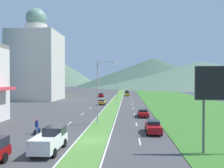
{
  "coord_description": "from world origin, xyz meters",
  "views": [
    {
      "loc": [
        3.84,
        -25.02,
        6.53
      ],
      "look_at": [
        -1.21,
        48.26,
        5.51
      ],
      "focal_mm": 37.33,
      "sensor_mm": 36.0,
      "label": 1
    }
  ],
  "objects_px": {
    "car_2": "(153,127)",
    "car_3": "(127,92)",
    "car_1": "(143,113)",
    "car_4": "(102,102)",
    "pickup_truck_0": "(51,140)",
    "street_lamp_near": "(100,88)",
    "street_lamp_mid": "(116,83)",
    "car_6": "(127,94)",
    "motorcycle_rider": "(37,128)",
    "billboard_roadside": "(223,88)",
    "car_0": "(101,95)"
  },
  "relations": [
    {
      "from": "street_lamp_near",
      "to": "street_lamp_mid",
      "type": "bearing_deg",
      "value": 88.59
    },
    {
      "from": "car_4",
      "to": "pickup_truck_0",
      "type": "bearing_deg",
      "value": 179.91
    },
    {
      "from": "street_lamp_near",
      "to": "car_6",
      "type": "height_order",
      "value": "street_lamp_near"
    },
    {
      "from": "car_0",
      "to": "car_6",
      "type": "distance_m",
      "value": 13.47
    },
    {
      "from": "car_2",
      "to": "car_3",
      "type": "bearing_deg",
      "value": -177.72
    },
    {
      "from": "street_lamp_near",
      "to": "motorcycle_rider",
      "type": "height_order",
      "value": "street_lamp_near"
    },
    {
      "from": "car_0",
      "to": "car_2",
      "type": "bearing_deg",
      "value": -167.6
    },
    {
      "from": "car_2",
      "to": "car_6",
      "type": "relative_size",
      "value": 0.91
    },
    {
      "from": "car_3",
      "to": "motorcycle_rider",
      "type": "height_order",
      "value": "motorcycle_rider"
    },
    {
      "from": "pickup_truck_0",
      "to": "car_6",
      "type": "bearing_deg",
      "value": -5.01
    },
    {
      "from": "car_6",
      "to": "motorcycle_rider",
      "type": "bearing_deg",
      "value": -8.5
    },
    {
      "from": "car_2",
      "to": "car_4",
      "type": "bearing_deg",
      "value": -163.11
    },
    {
      "from": "car_1",
      "to": "car_6",
      "type": "xyz_separation_m",
      "value": [
        -2.98,
        58.54,
        0.02
      ]
    },
    {
      "from": "car_6",
      "to": "pickup_truck_0",
      "type": "bearing_deg",
      "value": -5.01
    },
    {
      "from": "street_lamp_mid",
      "to": "motorcycle_rider",
      "type": "distance_m",
      "value": 38.17
    },
    {
      "from": "billboard_roadside",
      "to": "car_6",
      "type": "xyz_separation_m",
      "value": [
        -8.59,
        79.77,
        -5.19
      ]
    },
    {
      "from": "billboard_roadside",
      "to": "car_1",
      "type": "relative_size",
      "value": 1.81
    },
    {
      "from": "street_lamp_near",
      "to": "billboard_roadside",
      "type": "distance_m",
      "value": 18.24
    },
    {
      "from": "billboard_roadside",
      "to": "car_4",
      "type": "relative_size",
      "value": 1.81
    },
    {
      "from": "street_lamp_near",
      "to": "car_1",
      "type": "distance_m",
      "value": 11.62
    },
    {
      "from": "street_lamp_near",
      "to": "car_3",
      "type": "relative_size",
      "value": 2.2
    },
    {
      "from": "pickup_truck_0",
      "to": "motorcycle_rider",
      "type": "distance_m",
      "value": 7.67
    },
    {
      "from": "street_lamp_near",
      "to": "billboard_roadside",
      "type": "height_order",
      "value": "street_lamp_near"
    },
    {
      "from": "car_1",
      "to": "car_2",
      "type": "bearing_deg",
      "value": 1.7
    },
    {
      "from": "billboard_roadside",
      "to": "car_0",
      "type": "distance_m",
      "value": 74.1
    },
    {
      "from": "street_lamp_near",
      "to": "car_2",
      "type": "distance_m",
      "value": 10.13
    },
    {
      "from": "car_2",
      "to": "pickup_truck_0",
      "type": "relative_size",
      "value": 0.81
    },
    {
      "from": "car_3",
      "to": "street_lamp_near",
      "type": "bearing_deg",
      "value": -2.31
    },
    {
      "from": "street_lamp_near",
      "to": "pickup_truck_0",
      "type": "relative_size",
      "value": 1.75
    },
    {
      "from": "street_lamp_near",
      "to": "car_6",
      "type": "distance_m",
      "value": 66.84
    },
    {
      "from": "car_3",
      "to": "car_4",
      "type": "height_order",
      "value": "car_4"
    },
    {
      "from": "car_0",
      "to": "pickup_truck_0",
      "type": "relative_size",
      "value": 0.83
    },
    {
      "from": "street_lamp_mid",
      "to": "car_1",
      "type": "bearing_deg",
      "value": -74.53
    },
    {
      "from": "billboard_roadside",
      "to": "car_6",
      "type": "distance_m",
      "value": 80.4
    },
    {
      "from": "street_lamp_near",
      "to": "car_2",
      "type": "height_order",
      "value": "street_lamp_near"
    },
    {
      "from": "car_0",
      "to": "motorcycle_rider",
      "type": "distance_m",
      "value": 64.78
    },
    {
      "from": "street_lamp_near",
      "to": "car_4",
      "type": "bearing_deg",
      "value": 95.89
    },
    {
      "from": "street_lamp_mid",
      "to": "car_3",
      "type": "relative_size",
      "value": 2.44
    },
    {
      "from": "car_3",
      "to": "street_lamp_mid",
      "type": "bearing_deg",
      "value": -2.77
    },
    {
      "from": "car_4",
      "to": "car_1",
      "type": "bearing_deg",
      "value": -154.42
    },
    {
      "from": "car_3",
      "to": "car_4",
      "type": "xyz_separation_m",
      "value": [
        -6.55,
        -60.41,
        0.01
      ]
    },
    {
      "from": "street_lamp_mid",
      "to": "car_0",
      "type": "xyz_separation_m",
      "value": [
        -7.34,
        27.77,
        -5.22
      ]
    },
    {
      "from": "street_lamp_near",
      "to": "street_lamp_mid",
      "type": "xyz_separation_m",
      "value": [
        0.75,
        30.41,
        0.57
      ]
    },
    {
      "from": "car_1",
      "to": "car_4",
      "type": "height_order",
      "value": "car_4"
    },
    {
      "from": "street_lamp_near",
      "to": "car_4",
      "type": "height_order",
      "value": "street_lamp_near"
    },
    {
      "from": "car_3",
      "to": "pickup_truck_0",
      "type": "xyz_separation_m",
      "value": [
        -6.61,
        -102.3,
        0.26
      ]
    },
    {
      "from": "street_lamp_mid",
      "to": "car_0",
      "type": "bearing_deg",
      "value": 104.81
    },
    {
      "from": "motorcycle_rider",
      "to": "car_3",
      "type": "bearing_deg",
      "value": -6.29
    },
    {
      "from": "billboard_roadside",
      "to": "pickup_truck_0",
      "type": "height_order",
      "value": "billboard_roadside"
    },
    {
      "from": "car_4",
      "to": "car_6",
      "type": "height_order",
      "value": "car_4"
    }
  ]
}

